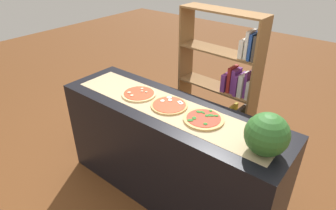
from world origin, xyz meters
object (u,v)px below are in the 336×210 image
Objects in this scene: pizza_mozzarella_1 at (169,105)px; watermelon at (267,134)px; pizza_spinach_2 at (204,119)px; pizza_mushroom_0 at (139,94)px; bookshelf at (226,91)px.

watermelon reaches higher than pizza_mozzarella_1.
pizza_spinach_2 is (0.33, 0.00, 0.00)m from pizza_mozzarella_1.
pizza_spinach_2 is at bearing 0.95° from pizza_mushroom_0.
pizza_spinach_2 is at bearing 170.97° from watermelon.
pizza_mozzarella_1 is 0.97× the size of pizza_spinach_2.
pizza_mushroom_0 is 0.33m from pizza_mozzarella_1.
watermelon reaches higher than pizza_spinach_2.
bookshelf is (-0.24, 0.83, -0.18)m from pizza_spinach_2.
pizza_mozzarella_1 is 0.33m from pizza_spinach_2.
watermelon is 0.18× the size of bookshelf.
watermelon is at bearing -5.45° from pizza_mozzarella_1.
pizza_spinach_2 is 0.88m from bookshelf.
pizza_mushroom_0 is at bearing -178.15° from pizza_mozzarella_1.
pizza_spinach_2 is 1.11× the size of watermelon.
pizza_mozzarella_1 is at bearing -179.94° from pizza_spinach_2.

